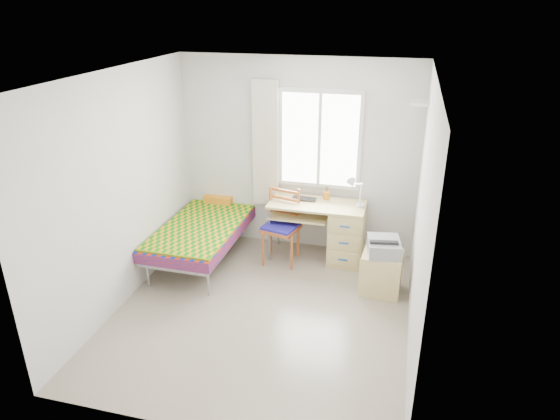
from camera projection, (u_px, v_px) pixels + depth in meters
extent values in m
plane|color=#BCAD93|center=(262.00, 311.00, 5.62)|extent=(3.50, 3.50, 0.00)
plane|color=white|center=(258.00, 75.00, 4.60)|extent=(3.50, 3.50, 0.00)
plane|color=silver|center=(297.00, 156.00, 6.67)|extent=(3.20, 0.00, 3.20)
plane|color=silver|center=(121.00, 191.00, 5.47)|extent=(0.00, 3.50, 3.50)
plane|color=silver|center=(421.00, 221.00, 4.75)|extent=(0.00, 3.50, 3.50)
cube|color=white|center=(320.00, 140.00, 6.48)|extent=(1.10, 0.04, 1.30)
cube|color=white|center=(320.00, 140.00, 6.48)|extent=(1.00, 0.02, 1.20)
cube|color=white|center=(319.00, 140.00, 6.47)|extent=(0.04, 0.02, 1.20)
cube|color=#F7E8CC|center=(266.00, 145.00, 6.64)|extent=(0.35, 0.05, 1.70)
cube|color=white|center=(419.00, 103.00, 5.68)|extent=(0.20, 0.32, 0.03)
cube|color=#97999F|center=(206.00, 233.00, 6.70)|extent=(0.95, 2.06, 0.06)
cube|color=red|center=(206.00, 227.00, 6.66)|extent=(1.00, 2.08, 0.14)
cube|color=#C6950D|center=(205.00, 222.00, 6.61)|extent=(0.97, 1.96, 0.03)
cube|color=tan|center=(230.00, 189.00, 7.47)|extent=(0.98, 0.07, 0.56)
cube|color=orange|center=(221.00, 197.00, 7.26)|extent=(0.41, 0.35, 0.10)
cylinder|color=#97999F|center=(148.00, 275.00, 6.04)|extent=(0.04, 0.04, 0.33)
cylinder|color=#97999F|center=(254.00, 221.00, 7.50)|extent=(0.04, 0.04, 0.33)
cube|color=tan|center=(317.00, 204.00, 6.50)|extent=(1.25, 0.58, 0.03)
cube|color=tan|center=(347.00, 235.00, 6.57)|extent=(0.44, 0.56, 0.75)
cube|color=tan|center=(300.00, 214.00, 6.62)|extent=(0.77, 0.54, 0.02)
cylinder|color=#97999F|center=(269.00, 234.00, 6.58)|extent=(0.03, 0.03, 0.75)
cylinder|color=#97999F|center=(278.00, 220.00, 7.00)|extent=(0.03, 0.03, 0.75)
cube|color=#95421C|center=(281.00, 228.00, 6.51)|extent=(0.51, 0.51, 0.04)
cube|color=navy|center=(281.00, 226.00, 6.50)|extent=(0.49, 0.49, 0.04)
cube|color=#95421C|center=(284.00, 202.00, 6.56)|extent=(0.38, 0.12, 0.42)
cylinder|color=#95421C|center=(263.00, 250.00, 6.48)|extent=(0.03, 0.03, 0.48)
cylinder|color=#95421C|center=(298.00, 223.00, 6.63)|extent=(0.04, 0.04, 0.97)
cube|color=tan|center=(381.00, 273.00, 5.91)|extent=(0.48, 0.44, 0.50)
cube|color=tan|center=(362.00, 262.00, 5.92)|extent=(0.03, 0.37, 0.18)
cube|color=tan|center=(361.00, 277.00, 6.00)|extent=(0.03, 0.37, 0.18)
cube|color=#9A9DA2|center=(384.00, 247.00, 5.79)|extent=(0.42, 0.47, 0.17)
cube|color=black|center=(384.00, 240.00, 5.76)|extent=(0.34, 0.38, 0.02)
imported|color=black|center=(303.00, 200.00, 6.57)|extent=(0.35, 0.25, 0.03)
cylinder|color=orange|center=(326.00, 195.00, 6.62)|extent=(0.10, 0.10, 0.10)
cylinder|color=white|center=(360.00, 205.00, 6.39)|extent=(0.11, 0.11, 0.03)
cylinder|color=white|center=(361.00, 194.00, 6.33)|extent=(0.02, 0.13, 0.30)
cylinder|color=white|center=(359.00, 184.00, 6.20)|extent=(0.14, 0.26, 0.12)
cone|color=white|center=(352.00, 184.00, 6.12)|extent=(0.16, 0.17, 0.14)
imported|color=gray|center=(299.00, 214.00, 6.66)|extent=(0.25, 0.28, 0.02)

